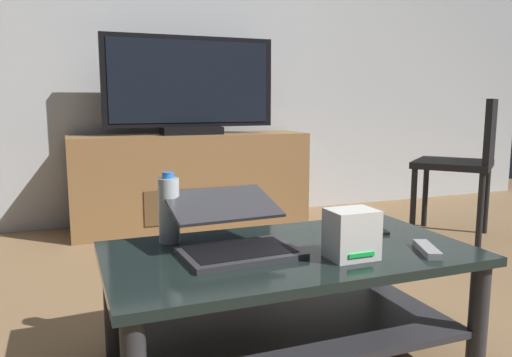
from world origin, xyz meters
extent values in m
cube|color=silver|center=(0.00, 2.24, 1.40)|extent=(6.40, 0.12, 2.80)
cube|color=black|center=(-0.13, 0.03, 0.37)|extent=(1.14, 0.63, 0.03)
cube|color=#2D2D33|center=(-0.13, 0.03, 0.14)|extent=(1.01, 0.55, 0.02)
cylinder|color=#2D2D33|center=(0.39, -0.24, 0.18)|extent=(0.06, 0.06, 0.36)
cylinder|color=#2D2D33|center=(-0.66, 0.29, 0.18)|extent=(0.06, 0.06, 0.36)
cylinder|color=#2D2D33|center=(0.39, 0.29, 0.18)|extent=(0.06, 0.06, 0.36)
cube|color=olive|center=(0.02, 1.92, 0.32)|extent=(1.58, 0.42, 0.63)
cube|color=brown|center=(0.02, 1.71, 0.19)|extent=(0.71, 0.01, 0.22)
cube|color=black|center=(0.02, 1.90, 0.66)|extent=(0.40, 0.20, 0.05)
cube|color=black|center=(0.02, 1.90, 0.98)|extent=(1.13, 0.04, 0.59)
cube|color=black|center=(0.02, 1.88, 0.98)|extent=(1.05, 0.01, 0.53)
cube|color=black|center=(1.48, 1.08, 0.46)|extent=(0.62, 0.62, 0.04)
cube|color=black|center=(1.61, 0.93, 0.66)|extent=(0.35, 0.29, 0.40)
cylinder|color=black|center=(1.51, 1.35, 0.22)|extent=(0.04, 0.04, 0.44)
cylinder|color=black|center=(1.21, 1.11, 0.22)|extent=(0.04, 0.04, 0.44)
cylinder|color=black|center=(1.75, 1.06, 0.22)|extent=(0.04, 0.04, 0.44)
cylinder|color=black|center=(1.46, 0.81, 0.22)|extent=(0.04, 0.04, 0.44)
cube|color=#333338|center=(-0.30, 0.02, 0.40)|extent=(0.36, 0.26, 0.02)
cube|color=black|center=(-0.30, 0.02, 0.41)|extent=(0.32, 0.20, 0.00)
cube|color=#333338|center=(-0.31, 0.17, 0.52)|extent=(0.36, 0.25, 0.07)
cube|color=teal|center=(-0.31, 0.16, 0.52)|extent=(0.32, 0.22, 0.06)
cube|color=white|center=(0.00, -0.12, 0.46)|extent=(0.14, 0.11, 0.15)
cube|color=#19D84C|center=(0.00, -0.18, 0.41)|extent=(0.08, 0.00, 0.01)
cylinder|color=silver|center=(-0.47, 0.25, 0.49)|extent=(0.07, 0.07, 0.21)
cylinder|color=blue|center=(-0.47, 0.25, 0.61)|extent=(0.04, 0.04, 0.02)
cube|color=black|center=(0.25, 0.13, 0.39)|extent=(0.10, 0.15, 0.01)
cube|color=#99999E|center=(0.25, -0.16, 0.40)|extent=(0.10, 0.16, 0.02)
camera|label=1|loc=(-0.78, -1.36, 0.85)|focal=35.04mm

